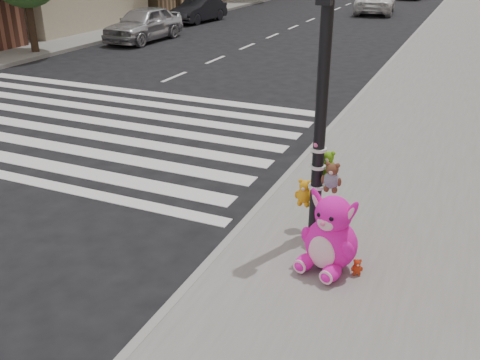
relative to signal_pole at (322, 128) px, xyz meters
The scene contains 10 objects.
ground 3.63m from the signal_pole, 145.20° to the right, with size 120.00×120.00×0.00m, color black.
sidewalk_far 24.35m from the signal_pole, 131.55° to the left, with size 6.00×80.00×0.14m, color slate.
curb_edge 8.42m from the signal_pole, 97.42° to the left, with size 0.12×80.00×0.15m, color gray.
crosswalk 8.07m from the signal_pole, 154.58° to the left, with size 11.00×6.00×0.01m, color silver, non-canonical shape.
signal_pole is the anchor object (origin of this frame).
pink_bunny 1.47m from the signal_pole, 62.37° to the right, with size 0.82×0.91×1.06m.
red_teddy 1.87m from the signal_pole, 45.77° to the right, with size 0.16×0.11×0.23m, color red, non-canonical shape.
car_silver_far 18.03m from the signal_pole, 130.83° to the left, with size 1.73×4.31×1.47m, color #B0AFB4.
car_dark_far 23.52m from the signal_pole, 121.90° to the left, with size 1.33×3.81×1.26m, color black.
car_white_near 27.99m from the signal_pole, 99.12° to the left, with size 2.15×4.66×1.30m, color white.
Camera 1 is at (4.35, -4.79, 4.00)m, focal length 40.00 mm.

